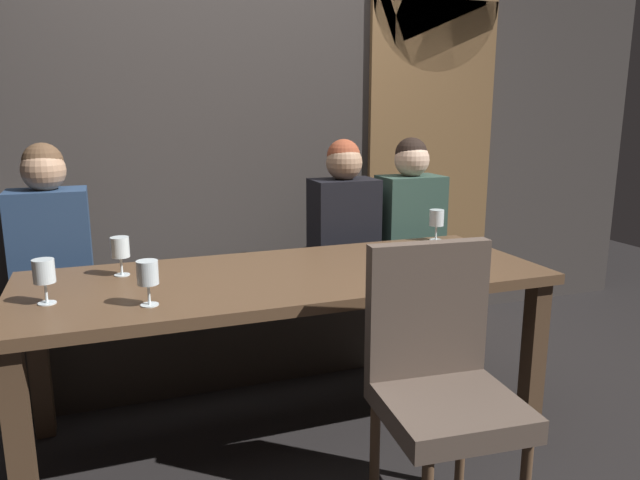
{
  "coord_description": "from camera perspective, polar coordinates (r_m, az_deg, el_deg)",
  "views": [
    {
      "loc": [
        -0.71,
        -2.34,
        1.43
      ],
      "look_at": [
        0.2,
        0.14,
        0.84
      ],
      "focal_mm": 33.41,
      "sensor_mm": 36.0,
      "label": 1
    }
  ],
  "objects": [
    {
      "name": "ground",
      "position": [
        2.83,
        -2.96,
        -17.75
      ],
      "size": [
        9.0,
        9.0,
        0.0
      ],
      "primitive_type": "plane",
      "color": "black"
    },
    {
      "name": "diner_redhead",
      "position": [
        3.11,
        -24.46,
        0.51
      ],
      "size": [
        0.36,
        0.24,
        0.82
      ],
      "color": "navy",
      "rests_on": "banquette_bench"
    },
    {
      "name": "wine_glass_far_right",
      "position": [
        3.19,
        11.1,
        1.96
      ],
      "size": [
        0.08,
        0.08,
        0.16
      ],
      "color": "silver",
      "rests_on": "dining_table"
    },
    {
      "name": "wine_glass_end_left",
      "position": [
        2.33,
        -24.93,
        -2.83
      ],
      "size": [
        0.08,
        0.08,
        0.16
      ],
      "color": "silver",
      "rests_on": "dining_table"
    },
    {
      "name": "dessert_plate",
      "position": [
        2.86,
        12.05,
        -1.34
      ],
      "size": [
        0.19,
        0.19,
        0.05
      ],
      "color": "white",
      "rests_on": "dining_table"
    },
    {
      "name": "arched_door",
      "position": [
        4.05,
        10.65,
        11.48
      ],
      "size": [
        0.9,
        0.05,
        2.55
      ],
      "color": "brown",
      "rests_on": "ground"
    },
    {
      "name": "wine_glass_near_left",
      "position": [
        2.61,
        -18.59,
        -0.84
      ],
      "size": [
        0.08,
        0.08,
        0.16
      ],
      "color": "silver",
      "rests_on": "dining_table"
    },
    {
      "name": "dining_table",
      "position": [
        2.56,
        -3.12,
        -5.07
      ],
      "size": [
        2.2,
        0.84,
        0.74
      ],
      "color": "#493422",
      "rests_on": "ground"
    },
    {
      "name": "chair_near_side",
      "position": [
        2.1,
        11.37,
        -12.12
      ],
      "size": [
        0.48,
        0.48,
        0.98
      ],
      "color": "brown",
      "rests_on": "ground"
    },
    {
      "name": "diner_bearded",
      "position": [
        3.33,
        2.28,
        2.28
      ],
      "size": [
        0.36,
        0.24,
        0.81
      ],
      "color": "black",
      "rests_on": "banquette_bench"
    },
    {
      "name": "banquette_bench",
      "position": [
        3.34,
        -6.6,
        -8.54
      ],
      "size": [
        2.5,
        0.44,
        0.45
      ],
      "color": "#312A23",
      "rests_on": "ground"
    },
    {
      "name": "diner_far_end",
      "position": [
        3.51,
        8.62,
        2.7
      ],
      "size": [
        0.36,
        0.24,
        0.81
      ],
      "color": "#2D473D",
      "rests_on": "banquette_bench"
    },
    {
      "name": "fork_on_table",
      "position": [
        2.79,
        9.5,
        -1.8
      ],
      "size": [
        0.07,
        0.17,
        0.01
      ],
      "primitive_type": "cube",
      "rotation": [
        0.0,
        0.0,
        0.35
      ],
      "color": "silver",
      "rests_on": "dining_table"
    },
    {
      "name": "back_wall_tiled",
      "position": [
        3.63,
        -9.11,
        13.56
      ],
      "size": [
        6.0,
        0.12,
        3.0
      ],
      "primitive_type": "cube",
      "color": "#383330",
      "rests_on": "ground"
    },
    {
      "name": "wine_glass_far_left",
      "position": [
        2.18,
        -16.18,
        -3.23
      ],
      "size": [
        0.08,
        0.08,
        0.16
      ],
      "color": "silver",
      "rests_on": "dining_table"
    }
  ]
}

